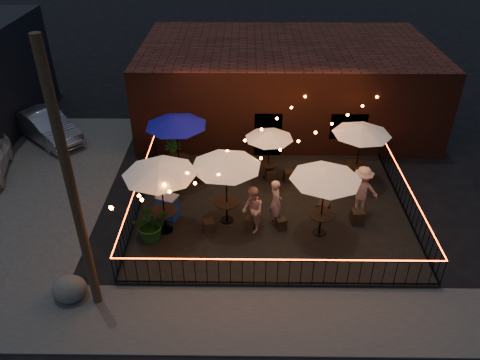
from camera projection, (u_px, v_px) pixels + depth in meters
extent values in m
plane|color=black|center=(273.00, 245.00, 16.18)|extent=(110.00, 110.00, 0.00)
cube|color=black|center=(271.00, 209.00, 17.82)|extent=(10.00, 8.00, 0.15)
cube|color=#3D3B38|center=(279.00, 319.00, 13.44)|extent=(18.00, 2.50, 0.05)
cube|color=#36160E|center=(285.00, 84.00, 23.48)|extent=(14.00, 8.00, 4.00)
cube|color=black|center=(268.00, 135.00, 20.72)|extent=(1.20, 0.24, 2.20)
cube|color=black|center=(348.00, 126.00, 20.41)|extent=(1.60, 0.24, 1.20)
cylinder|color=#322514|center=(72.00, 191.00, 11.88)|extent=(0.26, 0.26, 8.00)
cube|color=black|center=(277.00, 283.00, 14.38)|extent=(10.00, 0.04, 0.04)
cube|color=black|center=(278.00, 260.00, 13.88)|extent=(10.00, 0.04, 0.04)
cube|color=#F13908|center=(278.00, 260.00, 13.86)|extent=(10.00, 0.03, 0.02)
cube|color=black|center=(140.00, 205.00, 17.79)|extent=(0.04, 8.00, 0.04)
cube|color=black|center=(137.00, 185.00, 17.29)|extent=(0.04, 8.00, 0.04)
cube|color=#F13908|center=(137.00, 184.00, 17.27)|extent=(0.03, 8.00, 0.02)
cube|color=black|center=(403.00, 207.00, 17.69)|extent=(0.04, 8.00, 0.04)
cube|color=black|center=(408.00, 187.00, 17.19)|extent=(0.04, 8.00, 0.04)
cube|color=#F13908|center=(408.00, 186.00, 17.17)|extent=(0.03, 8.00, 0.02)
cylinder|color=black|center=(166.00, 230.00, 16.64)|extent=(0.50, 0.50, 0.03)
cylinder|color=black|center=(165.00, 221.00, 16.42)|extent=(0.07, 0.07, 0.82)
cylinder|color=black|center=(164.00, 211.00, 16.19)|extent=(0.91, 0.91, 0.05)
cylinder|color=black|center=(163.00, 199.00, 15.90)|extent=(0.05, 0.05, 2.74)
cone|color=silver|center=(159.00, 169.00, 15.25)|extent=(2.69, 2.69, 0.40)
cylinder|color=black|center=(180.00, 175.00, 19.68)|extent=(0.50, 0.50, 0.03)
cylinder|color=black|center=(180.00, 167.00, 19.47)|extent=(0.07, 0.07, 0.81)
cylinder|color=black|center=(179.00, 158.00, 19.24)|extent=(0.90, 0.90, 0.05)
cylinder|color=black|center=(178.00, 147.00, 18.96)|extent=(0.05, 0.05, 2.71)
cone|color=#0A0A81|center=(176.00, 121.00, 18.31)|extent=(3.18, 3.18, 0.39)
cylinder|color=black|center=(227.00, 220.00, 17.12)|extent=(0.49, 0.49, 0.03)
cylinder|color=black|center=(227.00, 211.00, 16.90)|extent=(0.07, 0.07, 0.80)
cylinder|color=black|center=(227.00, 202.00, 16.68)|extent=(0.89, 0.89, 0.04)
cylinder|color=black|center=(227.00, 190.00, 16.40)|extent=(0.05, 0.05, 2.68)
cone|color=silver|center=(226.00, 161.00, 15.76)|extent=(3.02, 3.02, 0.39)
cylinder|color=black|center=(268.00, 177.00, 19.58)|extent=(0.39, 0.39, 0.03)
cylinder|color=black|center=(268.00, 171.00, 19.41)|extent=(0.05, 0.05, 0.64)
cylinder|color=black|center=(268.00, 164.00, 19.23)|extent=(0.71, 0.71, 0.04)
cylinder|color=black|center=(269.00, 155.00, 19.00)|extent=(0.04, 0.04, 2.13)
cone|color=silver|center=(269.00, 135.00, 18.50)|extent=(2.38, 2.38, 0.31)
cylinder|color=black|center=(319.00, 232.00, 16.52)|extent=(0.48, 0.48, 0.03)
cylinder|color=black|center=(320.00, 224.00, 16.31)|extent=(0.07, 0.07, 0.78)
cylinder|color=black|center=(321.00, 215.00, 16.09)|extent=(0.87, 0.87, 0.04)
cylinder|color=black|center=(323.00, 203.00, 15.82)|extent=(0.05, 0.05, 2.61)
cone|color=silver|center=(326.00, 174.00, 15.20)|extent=(2.44, 2.44, 0.38)
cylinder|color=black|center=(354.00, 180.00, 19.35)|extent=(0.46, 0.46, 0.03)
cylinder|color=black|center=(355.00, 173.00, 19.15)|extent=(0.06, 0.06, 0.75)
cylinder|color=black|center=(357.00, 165.00, 18.94)|extent=(0.84, 0.84, 0.04)
cylinder|color=black|center=(358.00, 154.00, 18.68)|extent=(0.05, 0.05, 2.51)
cone|color=silver|center=(362.00, 130.00, 18.08)|extent=(2.82, 2.82, 0.37)
cube|color=black|center=(151.00, 230.00, 16.32)|extent=(0.38, 0.38, 0.43)
cube|color=black|center=(209.00, 226.00, 16.51)|extent=(0.43, 0.43, 0.43)
cube|color=black|center=(175.00, 185.00, 18.73)|extent=(0.45, 0.45, 0.42)
cube|color=black|center=(203.00, 175.00, 19.24)|extent=(0.52, 0.52, 0.50)
cube|color=black|center=(250.00, 223.00, 16.68)|extent=(0.43, 0.43, 0.40)
cube|color=black|center=(281.00, 223.00, 16.65)|extent=(0.44, 0.44, 0.41)
cube|color=black|center=(270.00, 175.00, 19.30)|extent=(0.47, 0.47, 0.45)
cube|color=black|center=(289.00, 176.00, 19.24)|extent=(0.47, 0.47, 0.47)
cube|color=black|center=(323.00, 209.00, 17.30)|extent=(0.56, 0.56, 0.50)
cube|color=black|center=(357.00, 217.00, 16.89)|extent=(0.46, 0.46, 0.52)
cube|color=black|center=(340.00, 171.00, 19.60)|extent=(0.49, 0.49, 0.45)
cube|color=black|center=(362.00, 175.00, 19.37)|extent=(0.44, 0.44, 0.41)
imported|color=tan|center=(276.00, 202.00, 16.55)|extent=(0.60, 0.75, 1.79)
imported|color=#D6B18C|center=(253.00, 210.00, 16.18)|extent=(0.91, 1.03, 1.77)
imported|color=tan|center=(362.00, 190.00, 17.06)|extent=(1.30, 0.81, 1.92)
imported|color=#15400F|center=(151.00, 223.00, 15.87)|extent=(1.52, 1.42, 1.37)
imported|color=#183C13|center=(173.00, 181.00, 18.01)|extent=(0.93, 0.82, 1.43)
imported|color=#0D360A|center=(173.00, 155.00, 19.87)|extent=(0.85, 0.85, 1.27)
cube|color=#133FB1|center=(168.00, 207.00, 17.05)|extent=(0.81, 0.71, 0.90)
cube|color=silver|center=(167.00, 197.00, 16.80)|extent=(0.87, 0.77, 0.06)
ellipsoid|color=#464541|center=(69.00, 289.00, 13.95)|extent=(1.18, 1.08, 0.76)
imported|color=#A5A3AC|center=(47.00, 126.00, 22.34)|extent=(4.23, 4.01, 1.43)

